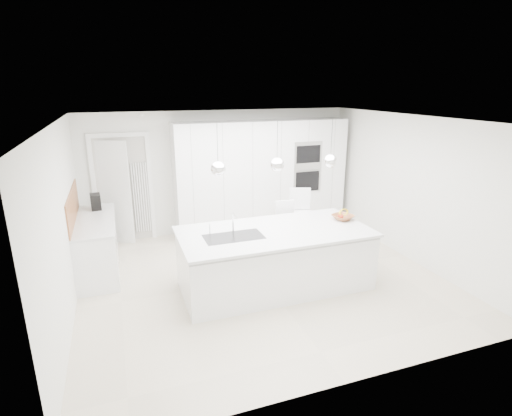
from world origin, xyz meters
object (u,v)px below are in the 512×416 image
object	(u,v)px
espresso_machine	(96,202)
bar_stool_right	(303,223)
island_base	(275,261)
bar_stool_left	(287,233)
fruit_bowl	(343,217)

from	to	relation	value
espresso_machine	bar_stool_right	bearing A→B (deg)	-21.72
island_base	bar_stool_left	world-z (taller)	bar_stool_left
island_base	bar_stool_right	distance (m)	1.39
espresso_machine	bar_stool_right	size ratio (longest dim) A/B	0.23
island_base	espresso_machine	distance (m)	3.33
island_base	fruit_bowl	size ratio (longest dim) A/B	8.59
fruit_bowl	espresso_machine	distance (m)	4.22
bar_stool_left	fruit_bowl	bearing A→B (deg)	-39.72
espresso_machine	bar_stool_right	distance (m)	3.66
island_base	bar_stool_right	world-z (taller)	bar_stool_right
espresso_machine	bar_stool_left	xyz separation A→B (m)	(3.07, -1.30, -0.50)
bar_stool_left	bar_stool_right	xyz separation A→B (m)	(0.41, 0.23, 0.06)
espresso_machine	bar_stool_left	distance (m)	3.37
island_base	bar_stool_left	distance (m)	0.96
island_base	fruit_bowl	distance (m)	1.33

